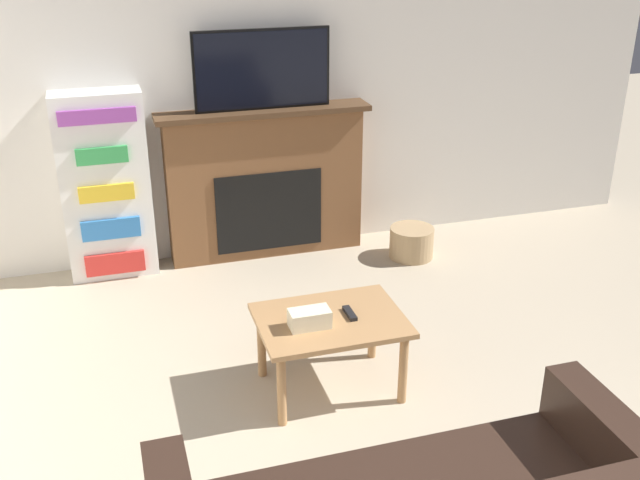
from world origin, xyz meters
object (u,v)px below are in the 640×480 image
at_px(tv, 262,70).
at_px(storage_basket, 412,242).
at_px(coffee_table, 330,329).
at_px(fireplace, 265,183).
at_px(bookshelf, 106,187).

distance_m(tv, storage_basket, 1.75).
bearing_deg(tv, storage_basket, -20.37).
xyz_separation_m(tv, coffee_table, (-0.08, -1.88, -1.06)).
distance_m(fireplace, coffee_table, 1.92).
distance_m(fireplace, storage_basket, 1.23).
bearing_deg(storage_basket, fireplace, 158.69).
height_order(fireplace, tv, tv).
bearing_deg(coffee_table, fireplace, 87.66).
relative_size(fireplace, storage_basket, 4.66).
bearing_deg(bookshelf, fireplace, 1.09).
bearing_deg(storage_basket, coffee_table, -127.40).
height_order(tv, bookshelf, tv).
distance_m(tv, coffee_table, 2.16).
height_order(fireplace, coffee_table, fireplace).
bearing_deg(coffee_table, storage_basket, 52.60).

